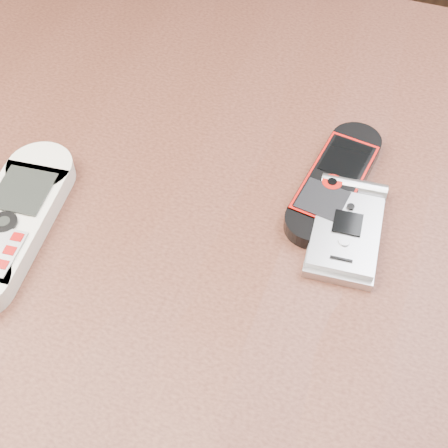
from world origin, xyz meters
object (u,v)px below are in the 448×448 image
nokia_black_red (335,181)px  motorola_razr (346,231)px  nokia_white (11,223)px  table (219,295)px

nokia_black_red → motorola_razr: bearing=-59.6°
nokia_white → motorola_razr: (0.27, 0.09, -0.00)m
table → nokia_black_red: 0.16m
table → motorola_razr: 0.16m
table → nokia_black_red: bearing=44.7°
table → nokia_black_red: nokia_black_red is taller
nokia_white → motorola_razr: 0.28m
nokia_black_red → motorola_razr: size_ratio=1.39×
table → motorola_razr: motorola_razr is taller
nokia_white → table: bearing=13.9°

